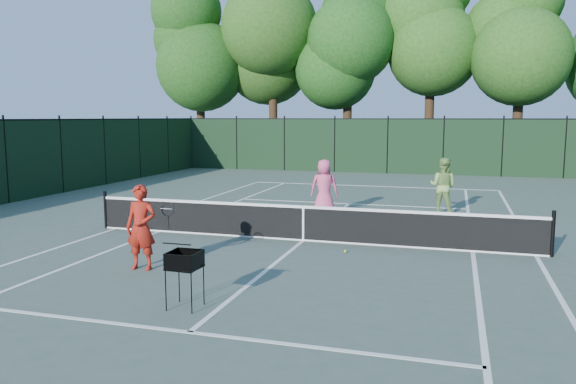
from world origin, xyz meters
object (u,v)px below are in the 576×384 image
(coach, at_px, (141,227))
(ball_hopper, at_px, (184,261))
(player_pink, at_px, (324,187))
(loose_ball_midcourt, at_px, (345,251))
(player_green, at_px, (443,186))

(coach, relative_size, ball_hopper, 1.85)
(coach, distance_m, player_pink, 7.75)
(loose_ball_midcourt, bearing_deg, coach, -145.23)
(player_green, bearing_deg, player_pink, 35.90)
(player_pink, relative_size, player_green, 0.98)
(ball_hopper, height_order, loose_ball_midcourt, ball_hopper)
(ball_hopper, bearing_deg, player_pink, 92.65)
(player_pink, xyz_separation_m, ball_hopper, (-0.20, -9.34, -0.10))
(coach, height_order, loose_ball_midcourt, coach)
(player_green, relative_size, ball_hopper, 1.92)
(player_green, distance_m, loose_ball_midcourt, 6.54)
(player_pink, bearing_deg, loose_ball_midcourt, 94.61)
(coach, xyz_separation_m, player_pink, (2.14, 7.45, 0.01))
(player_pink, xyz_separation_m, player_green, (3.64, 1.31, 0.02))
(player_green, distance_m, ball_hopper, 11.33)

